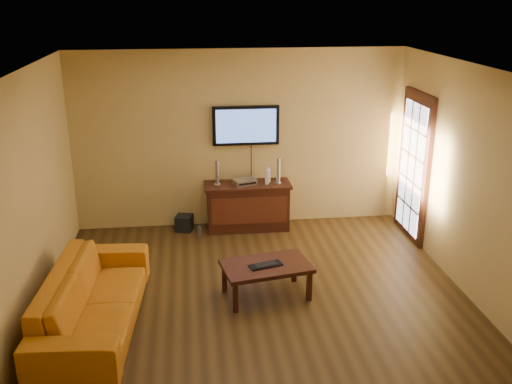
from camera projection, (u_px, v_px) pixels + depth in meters
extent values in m
plane|color=#32220E|center=(260.00, 302.00, 6.74)|extent=(5.00, 5.00, 0.00)
plane|color=tan|center=(239.00, 140.00, 8.63)|extent=(5.00, 0.00, 5.00)
plane|color=tan|center=(26.00, 204.00, 6.01)|extent=(0.00, 5.00, 5.00)
plane|color=tan|center=(475.00, 186.00, 6.57)|extent=(0.00, 5.00, 5.00)
plane|color=white|center=(261.00, 71.00, 5.84)|extent=(5.00, 5.00, 0.00)
cube|color=black|center=(414.00, 168.00, 8.26)|extent=(0.06, 1.02, 2.22)
cube|color=white|center=(411.00, 168.00, 8.25)|extent=(0.01, 0.79, 1.89)
cube|color=black|center=(248.00, 207.00, 8.74)|extent=(1.23, 0.46, 0.68)
cube|color=#341409|center=(249.00, 211.00, 8.51)|extent=(1.13, 0.02, 0.41)
cube|color=black|center=(248.00, 185.00, 8.62)|extent=(1.30, 0.50, 0.04)
cube|color=black|center=(246.00, 125.00, 8.52)|extent=(1.00, 0.07, 0.59)
cube|color=#4365B0|center=(246.00, 126.00, 8.49)|extent=(0.90, 0.01, 0.50)
cube|color=black|center=(266.00, 266.00, 6.75)|extent=(1.12, 0.79, 0.05)
cube|color=black|center=(235.00, 298.00, 6.47)|extent=(0.06, 0.06, 0.37)
cube|color=black|center=(309.00, 286.00, 6.73)|extent=(0.06, 0.06, 0.37)
cube|color=black|center=(224.00, 278.00, 6.91)|extent=(0.06, 0.06, 0.37)
cube|color=black|center=(294.00, 268.00, 7.17)|extent=(0.06, 0.06, 0.37)
imported|color=#BF6E15|center=(93.00, 290.00, 6.11)|extent=(0.83, 2.33, 0.90)
cylinder|color=silver|center=(217.00, 184.00, 8.57)|extent=(0.10, 0.10, 0.02)
cylinder|color=silver|center=(217.00, 172.00, 8.51)|extent=(0.06, 0.06, 0.36)
cylinder|color=silver|center=(278.00, 183.00, 8.64)|extent=(0.11, 0.11, 0.02)
cylinder|color=silver|center=(278.00, 170.00, 8.58)|extent=(0.06, 0.06, 0.37)
cube|color=silver|center=(245.00, 182.00, 8.60)|extent=(0.38, 0.32, 0.07)
cube|color=white|center=(268.00, 176.00, 8.61)|extent=(0.11, 0.17, 0.23)
cube|color=black|center=(184.00, 223.00, 8.73)|extent=(0.29, 0.29, 0.24)
cylinder|color=white|center=(199.00, 232.00, 8.48)|extent=(0.07, 0.07, 0.17)
sphere|color=white|center=(199.00, 226.00, 8.45)|extent=(0.03, 0.03, 0.03)
cube|color=black|center=(266.00, 265.00, 6.70)|extent=(0.42, 0.25, 0.02)
cube|color=black|center=(266.00, 264.00, 6.70)|extent=(0.27, 0.17, 0.01)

